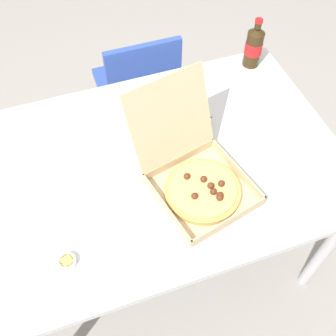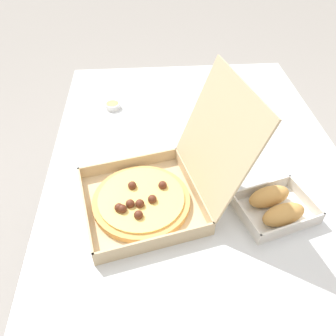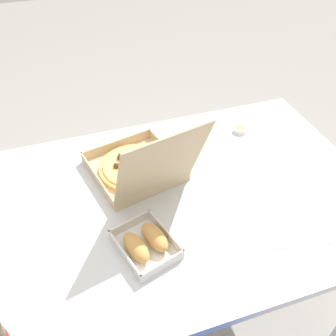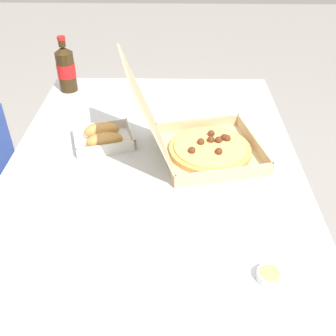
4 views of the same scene
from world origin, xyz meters
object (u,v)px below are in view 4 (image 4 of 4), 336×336
object	(u,v)px
bread_side_box	(103,137)
dipping_sauce_cup	(269,275)
pizza_box_open	(200,143)
paper_menu	(41,255)
cola_bottle	(66,68)

from	to	relation	value
bread_side_box	dipping_sauce_cup	distance (m)	0.71
pizza_box_open	paper_menu	bearing A→B (deg)	137.24
cola_bottle	paper_menu	bearing A→B (deg)	-171.63
bread_side_box	pizza_box_open	bearing A→B (deg)	-101.16
pizza_box_open	cola_bottle	distance (m)	0.70
pizza_box_open	paper_menu	size ratio (longest dim) A/B	2.23
bread_side_box	paper_menu	distance (m)	0.49
pizza_box_open	paper_menu	xyz separation A→B (m)	(-0.42, 0.39, -0.04)
pizza_box_open	cola_bottle	bearing A→B (deg)	48.30
paper_menu	dipping_sauce_cup	world-z (taller)	dipping_sauce_cup
pizza_box_open	paper_menu	world-z (taller)	pizza_box_open
cola_bottle	paper_menu	xyz separation A→B (m)	(-0.89, -0.13, -0.09)
cola_bottle	paper_menu	world-z (taller)	cola_bottle
pizza_box_open	bread_side_box	xyz separation A→B (m)	(0.06, 0.32, -0.02)
dipping_sauce_cup	bread_side_box	bearing A→B (deg)	39.69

